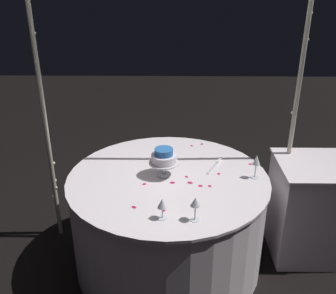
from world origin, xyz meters
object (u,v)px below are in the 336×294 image
Objects in this scene: main_table at (168,220)px; tiered_cake at (164,158)px; wine_glass_2 at (162,204)px; cake_knife at (215,165)px; decorative_arch at (169,75)px; side_table at (309,208)px; wine_glass_1 at (195,203)px; wine_glass_0 at (256,161)px.

tiered_cake is (-0.03, 0.03, 0.52)m from main_table.
wine_glass_2 is 0.82m from cake_knife.
decorative_arch reaches higher than side_table.
wine_glass_1 is 0.76m from cake_knife.
wine_glass_1 is at bearing -130.81° from wine_glass_0.
main_table is at bearing -152.36° from cake_knife.
side_table reaches higher than main_table.
side_table is at bearing 5.46° from tiered_cake.
decorative_arch is at bearing 83.96° from tiered_cake.
tiered_cake is at bearing -96.04° from decorative_arch.
side_table is at bearing 34.92° from wine_glass_1.
tiered_cake is 1.56× the size of wine_glass_2.
wine_glass_1 is at bearing -4.08° from wine_glass_2.
wine_glass_2 is at bearing -91.91° from decorative_arch.
side_table is at bearing -9.49° from decorative_arch.
wine_glass_0 reaches higher than cake_knife.
cake_knife reaches higher than main_table.
cake_knife is at bearing 74.91° from wine_glass_1.
tiered_cake is 0.45m from cake_knife.
decorative_arch is at bearing 89.80° from main_table.
cake_knife is at bearing 22.43° from tiered_cake.
wine_glass_1 is (0.17, -0.53, 0.50)m from main_table.
wine_glass_2 reaches higher than side_table.
main_table is at bearing -42.42° from tiered_cake.
side_table is 1.28m from tiered_cake.
cake_knife is (-0.77, 0.05, 0.37)m from side_table.
wine_glass_1 reaches higher than main_table.
wine_glass_0 is 1.14× the size of wine_glass_1.
main_table is 0.71m from wine_glass_2.
decorative_arch is 12.27× the size of wine_glass_0.
wine_glass_1 is at bearing -72.16° from main_table.
side_table is 1.42m from wine_glass_2.
tiered_cake reaches higher than wine_glass_0.
decorative_arch is at bearing 88.09° from wine_glass_2.
wine_glass_0 is (0.67, -0.02, -0.01)m from tiered_cake.
wine_glass_1 is at bearing -70.18° from tiered_cake.
main_table is (-0.00, -0.33, -1.06)m from decorative_arch.
wine_glass_1 is 0.20m from wine_glass_2.
wine_glass_2 is (-0.03, -0.52, 0.48)m from main_table.
tiered_cake is at bearing 90.37° from wine_glass_2.
wine_glass_0 is at bearing 0.44° from main_table.
decorative_arch is 1.03m from wine_glass_2.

